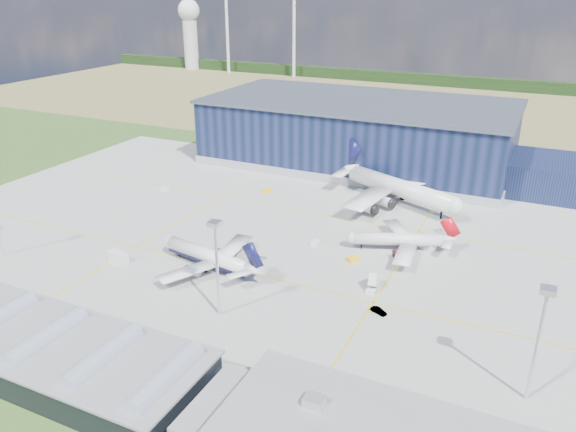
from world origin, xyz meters
The scene contains 22 objects.
ground centered at (0.00, 0.00, 0.00)m, with size 600.00×600.00×0.00m, color #335821.
apron centered at (0.00, 10.00, 0.03)m, with size 220.00×160.00×0.08m.
farmland centered at (0.00, 220.00, 0.00)m, with size 600.00×220.00×0.01m, color olive.
treeline centered at (0.00, 300.00, 4.00)m, with size 600.00×8.00×8.00m, color black.
horizon_dressing centered at (-191.30, 294.39, 34.20)m, with size 440.20×18.00×70.00m.
hangar centered at (2.81, 94.80, 11.62)m, with size 145.00×62.00×26.10m.
glass_concourse centered at (-6.45, -60.00, 3.69)m, with size 78.00×23.00×8.60m.
light_mast_center centered at (10.00, -30.00, 15.43)m, with size 2.60×2.60×23.00m.
light_mast_east centered at (75.00, -30.00, 15.43)m, with size 2.60×2.60×23.00m.
airliner_navy centered at (-4.55, -12.00, 5.65)m, with size 34.62×33.87×11.29m, color silver, non-canonical shape.
airliner_red centered at (37.52, 19.79, 5.21)m, with size 31.94×31.24×10.41m, color silver, non-canonical shape.
airliner_widebody centered at (28.62, 55.00, 8.84)m, with size 54.23×53.05×17.68m, color silver, non-canonical shape.
gse_tug_b centered at (28.67, 7.83, 0.68)m, with size 2.09×3.14×1.36m, color yellow.
gse_van_a centered at (-28.75, -19.20, 1.31)m, with size 2.62×6.00×2.62m, color silver.
gse_cart_a centered at (15.48, 13.05, 0.64)m, with size 1.97×2.95×1.28m, color silver.
gse_van_b centered at (44.77, 23.92, 1.15)m, with size 2.30×5.01×2.30m, color silver.
gse_tug_c centered at (-17.42, 45.57, 0.70)m, with size 1.99×3.18×1.39m, color yellow.
gse_cart_b centered at (-51.24, 31.44, 0.71)m, with size 2.17×3.26×1.41m, color silver.
gse_van_c centered at (31.21, -46.00, 1.34)m, with size 2.68×5.58×2.68m, color silver.
airstair centered at (38.12, -3.73, 1.53)m, with size 1.91×4.78×3.06m, color silver.
car_a centered at (34.35, -48.00, 0.56)m, with size 1.32×3.28×1.12m, color #99999E.
car_b centered at (42.46, -14.13, 0.66)m, with size 1.40×4.01×1.32m, color #99999E.
Camera 1 is at (70.82, -121.68, 69.64)m, focal length 35.00 mm.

